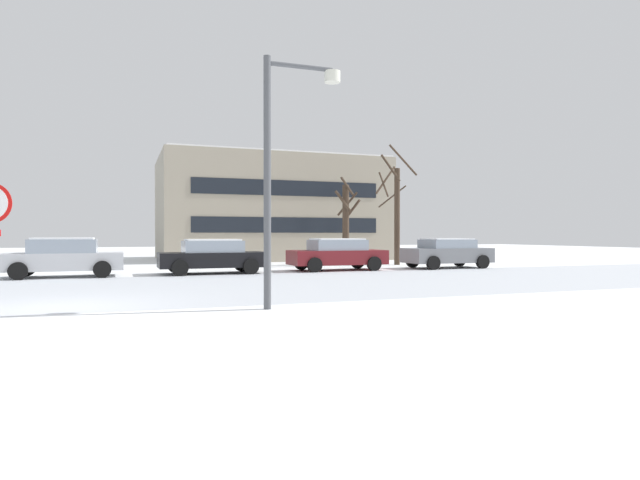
# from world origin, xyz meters

# --- Properties ---
(ground_plane) EXTENTS (120.00, 120.00, 0.00)m
(ground_plane) POSITION_xyz_m (0.00, 0.00, 0.00)
(ground_plane) COLOR white
(road_surface) EXTENTS (80.00, 9.55, 0.00)m
(road_surface) POSITION_xyz_m (0.00, 3.77, 0.00)
(road_surface) COLOR #B7BCC4
(road_surface) RESTS_ON ground
(street_lamp) EXTENTS (1.77, 0.36, 5.46)m
(street_lamp) POSITION_xyz_m (4.62, -1.66, 3.36)
(street_lamp) COLOR #4C4F54
(street_lamp) RESTS_ON ground
(parked_car_silver) EXTENTS (4.26, 2.10, 1.49)m
(parked_car_silver) POSITION_xyz_m (-0.77, 9.43, 0.76)
(parked_car_silver) COLOR silver
(parked_car_silver) RESTS_ON ground
(parked_car_black) EXTENTS (4.32, 2.03, 1.42)m
(parked_car_black) POSITION_xyz_m (4.80, 9.32, 0.73)
(parked_car_black) COLOR black
(parked_car_black) RESTS_ON ground
(parked_car_maroon) EXTENTS (4.33, 2.02, 1.43)m
(parked_car_maroon) POSITION_xyz_m (10.37, 9.44, 0.73)
(parked_car_maroon) COLOR maroon
(parked_car_maroon) RESTS_ON ground
(parked_car_gray) EXTENTS (4.18, 2.10, 1.43)m
(parked_car_gray) POSITION_xyz_m (15.94, 9.18, 0.74)
(parked_car_gray) COLOR slate
(parked_car_gray) RESTS_ON ground
(tree_far_right) EXTENTS (2.00, 1.96, 6.24)m
(tree_far_right) POSITION_xyz_m (14.92, 12.44, 2.98)
(tree_far_right) COLOR #423326
(tree_far_right) RESTS_ON ground
(tree_far_mid) EXTENTS (1.48, 1.49, 4.67)m
(tree_far_mid) POSITION_xyz_m (12.51, 13.54, 2.32)
(tree_far_mid) COLOR #423326
(tree_far_mid) RESTS_ON ground
(building_far_right) EXTENTS (14.09, 9.48, 6.59)m
(building_far_right) POSITION_xyz_m (10.46, 21.99, 3.29)
(building_far_right) COLOR #9E937F
(building_far_right) RESTS_ON ground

